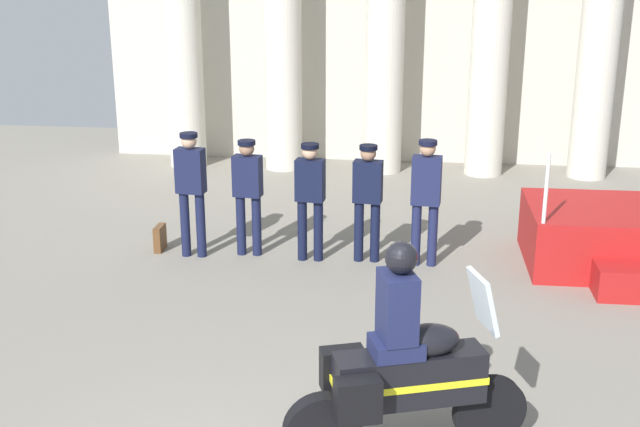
# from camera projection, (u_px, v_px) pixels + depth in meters

# --- Properties ---
(officer_in_row_0) EXTENTS (0.40, 0.26, 1.74)m
(officer_in_row_0) POSITION_uv_depth(u_px,v_px,m) (191.00, 184.00, 11.07)
(officer_in_row_0) COLOR #141938
(officer_in_row_0) RESTS_ON ground_plane
(officer_in_row_1) EXTENTS (0.40, 0.26, 1.63)m
(officer_in_row_1) POSITION_uv_depth(u_px,v_px,m) (248.00, 188.00, 11.14)
(officer_in_row_1) COLOR #141938
(officer_in_row_1) RESTS_ON ground_plane
(officer_in_row_2) EXTENTS (0.40, 0.26, 1.63)m
(officer_in_row_2) POSITION_uv_depth(u_px,v_px,m) (310.00, 192.00, 10.94)
(officer_in_row_2) COLOR black
(officer_in_row_2) RESTS_ON ground_plane
(officer_in_row_3) EXTENTS (0.40, 0.26, 1.62)m
(officer_in_row_3) POSITION_uv_depth(u_px,v_px,m) (368.00, 194.00, 10.91)
(officer_in_row_3) COLOR black
(officer_in_row_3) RESTS_ON ground_plane
(officer_in_row_4) EXTENTS (0.40, 0.26, 1.72)m
(officer_in_row_4) POSITION_uv_depth(u_px,v_px,m) (426.00, 193.00, 10.74)
(officer_in_row_4) COLOR #191E42
(officer_in_row_4) RESTS_ON ground_plane
(motorcycle_with_rider) EXTENTS (2.02, 0.95, 1.90)m
(motorcycle_with_rider) POSITION_uv_depth(u_px,v_px,m) (401.00, 370.00, 6.62)
(motorcycle_with_rider) COLOR black
(motorcycle_with_rider) RESTS_ON ground_plane
(briefcase_on_ground) EXTENTS (0.10, 0.32, 0.36)m
(briefcase_on_ground) POSITION_uv_depth(u_px,v_px,m) (160.00, 238.00, 11.55)
(briefcase_on_ground) COLOR brown
(briefcase_on_ground) RESTS_ON ground_plane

